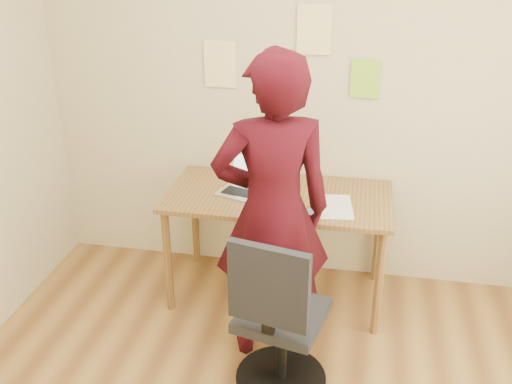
% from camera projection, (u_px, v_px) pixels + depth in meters
% --- Properties ---
extents(room, '(3.58, 3.58, 2.78)m').
position_uv_depth(room, '(254.00, 205.00, 2.06)').
color(room, brown).
rests_on(room, ground).
extents(desk, '(1.40, 0.70, 0.74)m').
position_uv_depth(desk, '(278.00, 207.00, 3.60)').
color(desk, olive).
rests_on(desk, ground).
extents(laptop, '(0.37, 0.34, 0.22)m').
position_uv_depth(laptop, '(246.00, 184.00, 3.59)').
color(laptop, silver).
rests_on(laptop, desk).
extents(paper_sheet, '(0.27, 0.36, 0.00)m').
position_uv_depth(paper_sheet, '(333.00, 206.00, 3.42)').
color(paper_sheet, white).
rests_on(paper_sheet, desk).
extents(phone, '(0.07, 0.12, 0.01)m').
position_uv_depth(phone, '(310.00, 212.00, 3.34)').
color(phone, black).
rests_on(phone, desk).
extents(wall_note_left, '(0.21, 0.00, 0.30)m').
position_uv_depth(wall_note_left, '(220.00, 64.00, 3.65)').
color(wall_note_left, '#FFE598').
rests_on(wall_note_left, room).
extents(wall_note_mid, '(0.21, 0.00, 0.30)m').
position_uv_depth(wall_note_mid, '(314.00, 30.00, 3.45)').
color(wall_note_mid, '#FFE598').
rests_on(wall_note_mid, room).
extents(wall_note_right, '(0.18, 0.00, 0.24)m').
position_uv_depth(wall_note_right, '(365.00, 79.00, 3.52)').
color(wall_note_right, '#98D730').
rests_on(wall_note_right, room).
extents(office_chair, '(0.50, 0.51, 0.95)m').
position_uv_depth(office_chair, '(278.00, 327.00, 2.91)').
color(office_chair, black).
rests_on(office_chair, ground).
extents(person, '(0.74, 0.60, 1.76)m').
position_uv_depth(person, '(272.00, 213.00, 3.03)').
color(person, black).
rests_on(person, ground).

